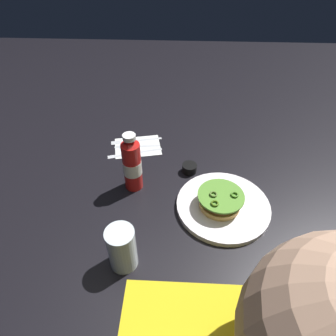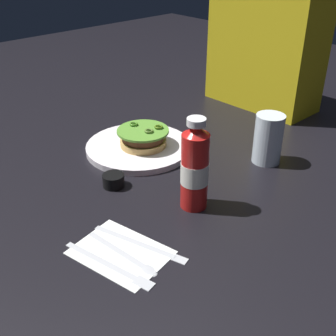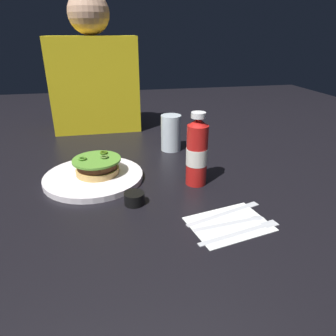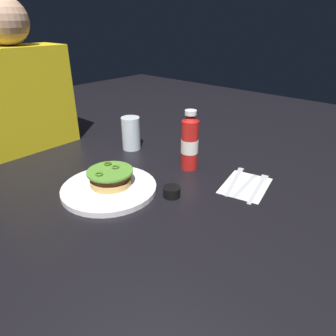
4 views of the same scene
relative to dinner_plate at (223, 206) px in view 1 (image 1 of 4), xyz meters
The scene contains 10 objects.
ground_plane 0.07m from the dinner_plate, 13.70° to the right, with size 3.00×3.00×0.00m, color black.
dinner_plate is the anchor object (origin of this frame).
burger_sandwich 0.03m from the dinner_plate, 25.17° to the left, with size 0.14×0.14×0.05m.
ketchup_bottle 0.31m from the dinner_plate, 16.02° to the right, with size 0.06×0.06×0.21m.
water_glass 0.34m from the dinner_plate, 36.13° to the left, with size 0.07×0.07×0.13m, color silver.
condiment_cup 0.19m from the dinner_plate, 57.58° to the right, with size 0.05×0.05×0.03m, color black.
napkin 0.42m from the dinner_plate, 44.30° to the right, with size 0.17×0.13×0.00m, color white.
fork_utensil 0.46m from the dinner_plate, 44.96° to the right, with size 0.20×0.06×0.00m.
spoon_utensil 0.44m from the dinner_plate, 41.48° to the right, with size 0.18×0.04×0.00m.
butter_knife 0.40m from the dinner_plate, 37.98° to the right, with size 0.20×0.08×0.00m.
Camera 1 is at (0.07, 0.62, 0.69)m, focal length 31.27 mm.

